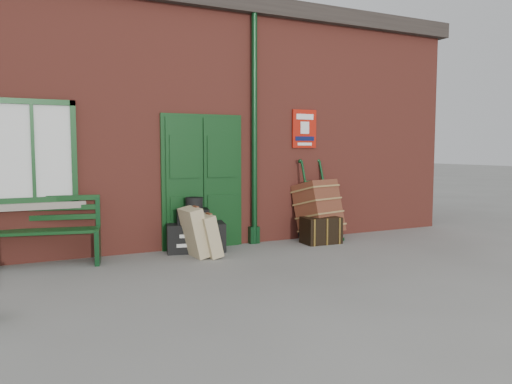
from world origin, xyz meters
TOP-DOWN VIEW (x-y plane):
  - ground at (0.00, 0.00)m, footprint 80.00×80.00m
  - station_building at (-0.00, 3.49)m, footprint 10.30×4.30m
  - bench at (-2.85, 1.33)m, footprint 1.73×0.85m
  - houdini_trunk at (-0.51, 1.25)m, footprint 1.03×0.72m
  - strongbox at (-0.56, 1.25)m, footprint 0.59×0.49m
  - hatbox at (-0.53, 1.25)m, footprint 0.34×0.34m
  - suitcase_back at (-0.67, 0.83)m, footprint 0.40×0.56m
  - suitcase_front at (-0.49, 0.73)m, footprint 0.36×0.50m
  - porter_trolley at (1.87, 1.22)m, footprint 0.89×0.93m
  - dark_trunk at (1.73, 0.92)m, footprint 0.67×0.46m

SIDE VIEW (x-z plane):
  - ground at x=0.00m, z-range 0.00..0.00m
  - houdini_trunk at x=-0.51m, z-range 0.00..0.47m
  - dark_trunk at x=1.73m, z-range 0.00..0.47m
  - suitcase_front at x=-0.49m, z-range 0.00..0.68m
  - suitcase_back at x=-0.67m, z-range 0.00..0.79m
  - bench at x=-2.85m, z-range 0.00..1.03m
  - porter_trolley at x=1.87m, z-range -0.17..1.30m
  - strongbox at x=-0.56m, z-range 0.47..0.70m
  - hatbox at x=-0.53m, z-range 0.70..0.89m
  - station_building at x=0.00m, z-range -0.02..4.34m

